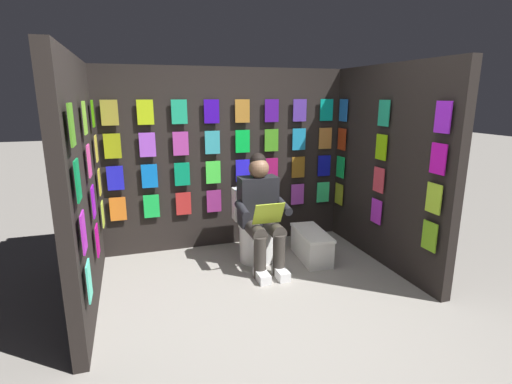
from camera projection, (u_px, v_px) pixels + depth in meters
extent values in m
plane|color=gray|center=(290.00, 332.00, 2.98)|extent=(30.00, 30.00, 0.00)
cube|color=black|center=(226.00, 159.00, 4.57)|extent=(2.95, 0.10, 2.07)
cube|color=orange|center=(118.00, 209.00, 4.24)|extent=(0.17, 0.01, 0.26)
cube|color=green|center=(152.00, 206.00, 4.35)|extent=(0.17, 0.01, 0.26)
cube|color=red|center=(184.00, 204.00, 4.45)|extent=(0.17, 0.01, 0.26)
cube|color=#8C2975|center=(214.00, 201.00, 4.56)|extent=(0.17, 0.01, 0.26)
cube|color=#592FCF|center=(243.00, 199.00, 4.66)|extent=(0.17, 0.01, 0.26)
cube|color=#B3A80B|center=(271.00, 196.00, 4.77)|extent=(0.17, 0.01, 0.26)
cube|color=#B244C3|center=(297.00, 194.00, 4.87)|extent=(0.17, 0.01, 0.26)
cube|color=#33DD80|center=(323.00, 192.00, 4.98)|extent=(0.17, 0.01, 0.26)
cube|color=#1C1CD7|center=(115.00, 178.00, 4.16)|extent=(0.17, 0.01, 0.26)
cube|color=blue|center=(150.00, 176.00, 4.26)|extent=(0.17, 0.01, 0.26)
cube|color=#09915D|center=(182.00, 174.00, 4.37)|extent=(0.17, 0.01, 0.26)
cube|color=#44EB42|center=(213.00, 172.00, 4.48)|extent=(0.17, 0.01, 0.26)
cube|color=#251DF1|center=(243.00, 171.00, 4.58)|extent=(0.17, 0.01, 0.26)
cube|color=#9E165A|center=(271.00, 169.00, 4.69)|extent=(0.17, 0.01, 0.26)
cube|color=#8E601A|center=(298.00, 167.00, 4.79)|extent=(0.17, 0.01, 0.26)
cube|color=#1014AD|center=(324.00, 166.00, 4.90)|extent=(0.17, 0.01, 0.26)
cube|color=#909B13|center=(112.00, 146.00, 4.08)|extent=(0.17, 0.01, 0.26)
cube|color=#A64DE1|center=(147.00, 145.00, 4.18)|extent=(0.17, 0.01, 0.26)
cube|color=#B13A9E|center=(181.00, 144.00, 4.29)|extent=(0.17, 0.01, 0.26)
cube|color=#34A7B3|center=(212.00, 142.00, 4.39)|extent=(0.17, 0.01, 0.26)
cube|color=#0AC73C|center=(243.00, 141.00, 4.50)|extent=(0.17, 0.01, 0.26)
cube|color=#459A20|center=(271.00, 140.00, 4.60)|extent=(0.17, 0.01, 0.26)
cube|color=#1D8BBD|center=(299.00, 139.00, 4.71)|extent=(0.17, 0.01, 0.26)
cube|color=#B27735|center=(325.00, 138.00, 4.81)|extent=(0.17, 0.01, 0.26)
cube|color=olive|center=(109.00, 113.00, 3.99)|extent=(0.17, 0.01, 0.26)
cube|color=#B5D615|center=(145.00, 112.00, 4.10)|extent=(0.17, 0.01, 0.26)
cube|color=#1CA977|center=(179.00, 112.00, 4.20)|extent=(0.17, 0.01, 0.26)
cube|color=#340BAE|center=(212.00, 111.00, 4.31)|extent=(0.17, 0.01, 0.26)
cube|color=#B27629|center=(242.00, 111.00, 4.41)|extent=(0.17, 0.01, 0.26)
cube|color=#48138E|center=(272.00, 111.00, 4.52)|extent=(0.17, 0.01, 0.26)
cube|color=#5433A2|center=(300.00, 110.00, 4.63)|extent=(0.17, 0.01, 0.26)
cube|color=#0BA08D|center=(326.00, 110.00, 4.73)|extent=(0.17, 0.01, 0.26)
cube|color=black|center=(387.00, 167.00, 4.07)|extent=(0.10, 1.95, 2.07)
cube|color=olive|center=(339.00, 194.00, 4.89)|extent=(0.01, 0.17, 0.26)
cube|color=#B82CCB|center=(376.00, 211.00, 4.16)|extent=(0.01, 0.17, 0.26)
cube|color=#6FAB1C|center=(429.00, 236.00, 3.42)|extent=(0.01, 0.17, 0.26)
cube|color=green|center=(340.00, 167.00, 4.81)|extent=(0.01, 0.17, 0.26)
cube|color=#CE3A48|center=(379.00, 180.00, 4.07)|extent=(0.01, 0.17, 0.26)
cube|color=#A4D22D|center=(434.00, 198.00, 3.34)|extent=(0.01, 0.17, 0.26)
cube|color=maroon|center=(342.00, 139.00, 4.72)|extent=(0.01, 0.17, 0.26)
cube|color=#7EC20A|center=(381.00, 147.00, 3.99)|extent=(0.01, 0.17, 0.26)
cube|color=#C610B1|center=(438.00, 159.00, 3.26)|extent=(0.01, 0.17, 0.26)
cube|color=#1D57A7|center=(343.00, 110.00, 4.64)|extent=(0.01, 0.17, 0.26)
cube|color=#1C9D70|center=(384.00, 113.00, 3.91)|extent=(0.01, 0.17, 0.26)
cube|color=#9921E0|center=(443.00, 117.00, 3.18)|extent=(0.01, 0.17, 0.26)
cube|color=black|center=(81.00, 187.00, 3.19)|extent=(0.10, 1.95, 2.07)
cube|color=#4EE7C0|center=(89.00, 281.00, 2.60)|extent=(0.01, 0.17, 0.26)
cube|color=#CE0E8F|center=(97.00, 240.00, 3.33)|extent=(0.01, 0.17, 0.26)
cube|color=#BCDC43|center=(103.00, 214.00, 4.06)|extent=(0.01, 0.17, 0.26)
cube|color=#B627C5|center=(84.00, 232.00, 2.51)|extent=(0.01, 0.17, 0.26)
cube|color=#9A15D0|center=(93.00, 201.00, 3.25)|extent=(0.01, 0.17, 0.26)
cube|color=gold|center=(100.00, 182.00, 3.98)|extent=(0.01, 0.17, 0.26)
cube|color=#0D8D45|center=(78.00, 180.00, 2.43)|extent=(0.01, 0.17, 0.26)
cube|color=#EC44A2|center=(89.00, 161.00, 3.16)|extent=(0.01, 0.17, 0.26)
cube|color=gold|center=(96.00, 148.00, 3.90)|extent=(0.01, 0.17, 0.26)
cube|color=#4D9622|center=(71.00, 125.00, 2.35)|extent=(0.01, 0.17, 0.26)
cube|color=#7FC637|center=(85.00, 118.00, 3.08)|extent=(0.01, 0.17, 0.26)
cube|color=#44A10B|center=(93.00, 114.00, 3.81)|extent=(0.01, 0.17, 0.26)
cylinder|color=white|center=(257.00, 243.00, 4.24)|extent=(0.38, 0.38, 0.40)
cylinder|color=white|center=(257.00, 225.00, 4.19)|extent=(0.41, 0.41, 0.02)
cube|color=white|center=(250.00, 203.00, 4.39)|extent=(0.38, 0.18, 0.36)
cylinder|color=white|center=(252.00, 205.00, 4.30)|extent=(0.39, 0.07, 0.39)
cube|color=black|center=(258.00, 201.00, 4.09)|extent=(0.40, 0.22, 0.52)
sphere|color=brown|center=(259.00, 168.00, 3.98)|extent=(0.21, 0.21, 0.21)
sphere|color=black|center=(258.00, 161.00, 3.99)|extent=(0.17, 0.17, 0.17)
cylinder|color=#38332D|center=(273.00, 228.00, 4.00)|extent=(0.15, 0.40, 0.15)
cylinder|color=#38332D|center=(254.00, 230.00, 3.94)|extent=(0.15, 0.40, 0.15)
cylinder|color=#38332D|center=(279.00, 255.00, 3.89)|extent=(0.12, 0.12, 0.42)
cylinder|color=#38332D|center=(260.00, 258.00, 3.83)|extent=(0.12, 0.12, 0.42)
cube|color=white|center=(281.00, 273.00, 3.87)|extent=(0.11, 0.26, 0.09)
cube|color=white|center=(262.00, 276.00, 3.81)|extent=(0.11, 0.26, 0.09)
cylinder|color=black|center=(284.00, 206.00, 4.00)|extent=(0.09, 0.31, 0.13)
cylinder|color=black|center=(242.00, 210.00, 3.87)|extent=(0.09, 0.31, 0.13)
cube|color=#BFDD31|center=(269.00, 214.00, 3.79)|extent=(0.30, 0.13, 0.23)
cube|color=white|center=(311.00, 246.00, 4.29)|extent=(0.32, 0.66, 0.29)
cube|color=white|center=(312.00, 233.00, 4.25)|extent=(0.34, 0.68, 0.03)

